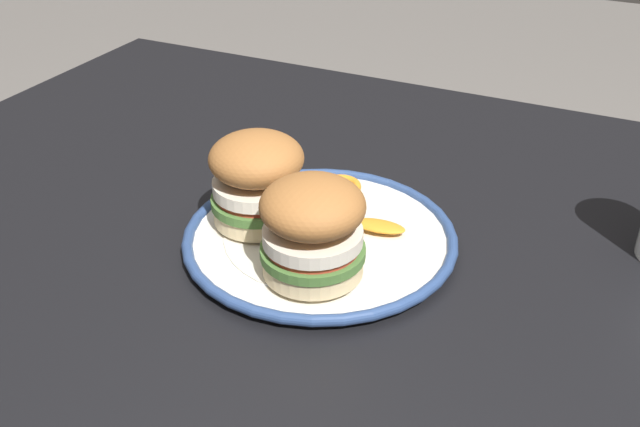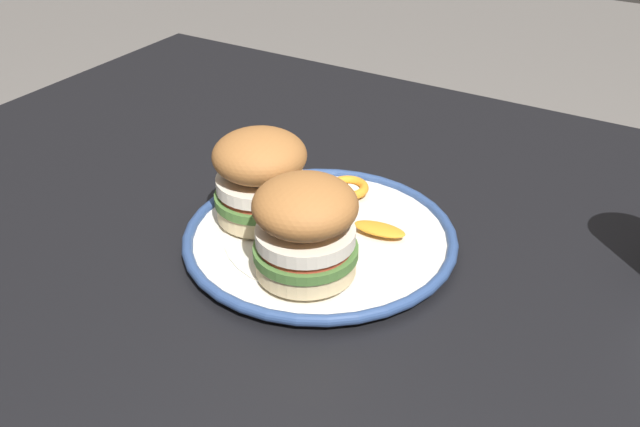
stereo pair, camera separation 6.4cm
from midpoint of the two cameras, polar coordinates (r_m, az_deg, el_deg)
The scene contains 6 objects.
dining_table at distance 0.80m, azimuth 0.83°, elevation -9.40°, with size 1.36×1.04×0.71m.
dinner_plate at distance 0.78m, azimuth -2.35°, elevation -1.97°, with size 0.29×0.29×0.02m.
sandwich_half_left at distance 0.69m, azimuth -3.24°, elevation -1.14°, with size 0.14×0.14×0.10m.
sandwich_half_right at distance 0.78m, azimuth -7.30°, elevation 2.73°, with size 0.14×0.14×0.10m.
orange_peel_curled at distance 0.85m, azimuth -0.52°, elevation 2.07°, with size 0.07×0.07×0.01m.
orange_peel_strip_long at distance 0.78m, azimuth 2.31°, elevation -1.05°, with size 0.06×0.03×0.01m.
Camera 1 is at (-0.22, 0.56, 1.14)m, focal length 40.81 mm.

